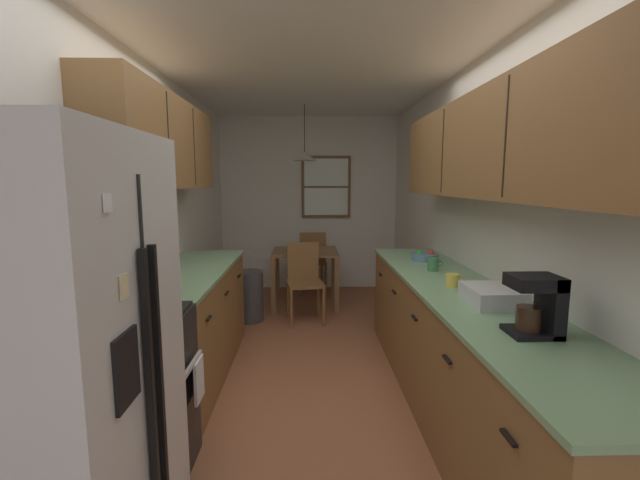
# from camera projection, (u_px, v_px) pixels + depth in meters

# --- Properties ---
(ground_plane) EXTENTS (12.00, 12.00, 0.00)m
(ground_plane) POSITION_uv_depth(u_px,v_px,m) (311.00, 358.00, 3.81)
(ground_plane) COLOR #995B3D
(wall_left) EXTENTS (0.10, 9.00, 2.55)m
(wall_left) POSITION_uv_depth(u_px,v_px,m) (154.00, 220.00, 3.59)
(wall_left) COLOR silver
(wall_left) RESTS_ON ground
(wall_right) EXTENTS (0.10, 9.00, 2.55)m
(wall_right) POSITION_uv_depth(u_px,v_px,m) (463.00, 219.00, 3.67)
(wall_right) COLOR silver
(wall_right) RESTS_ON ground
(wall_back) EXTENTS (4.40, 0.10, 2.55)m
(wall_back) POSITION_uv_depth(u_px,v_px,m) (309.00, 204.00, 6.25)
(wall_back) COLOR silver
(wall_back) RESTS_ON ground
(ceiling_slab) EXTENTS (4.40, 9.00, 0.08)m
(ceiling_slab) POSITION_uv_depth(u_px,v_px,m) (310.00, 62.00, 3.44)
(ceiling_slab) COLOR white
(refrigerator) EXTENTS (0.77, 0.79, 1.77)m
(refrigerator) POSITION_uv_depth(u_px,v_px,m) (40.00, 397.00, 1.40)
(refrigerator) COLOR silver
(refrigerator) RESTS_ON ground
(stove_range) EXTENTS (0.66, 0.63, 1.10)m
(stove_range) POSITION_uv_depth(u_px,v_px,m) (123.00, 400.00, 2.18)
(stove_range) COLOR black
(stove_range) RESTS_ON ground
(microwave_over_range) EXTENTS (0.39, 0.60, 0.35)m
(microwave_over_range) POSITION_uv_depth(u_px,v_px,m) (83.00, 161.00, 2.00)
(microwave_over_range) COLOR black
(counter_left) EXTENTS (0.64, 1.90, 0.90)m
(counter_left) POSITION_uv_depth(u_px,v_px,m) (190.00, 323.00, 3.43)
(counter_left) COLOR brown
(counter_left) RESTS_ON ground
(upper_cabinets_left) EXTENTS (0.33, 1.98, 0.69)m
(upper_cabinets_left) POSITION_uv_depth(u_px,v_px,m) (161.00, 143.00, 3.17)
(upper_cabinets_left) COLOR brown
(counter_right) EXTENTS (0.64, 3.32, 0.90)m
(counter_right) POSITION_uv_depth(u_px,v_px,m) (458.00, 353.00, 2.83)
(counter_right) COLOR brown
(counter_right) RESTS_ON ground
(upper_cabinets_right) EXTENTS (0.33, 3.00, 0.66)m
(upper_cabinets_right) POSITION_uv_depth(u_px,v_px,m) (494.00, 146.00, 2.60)
(upper_cabinets_right) COLOR brown
(dining_table) EXTENTS (0.83, 0.75, 0.72)m
(dining_table) POSITION_uv_depth(u_px,v_px,m) (305.00, 260.00, 5.37)
(dining_table) COLOR brown
(dining_table) RESTS_ON ground
(dining_chair_near) EXTENTS (0.45, 0.45, 0.90)m
(dining_chair_near) POSITION_uv_depth(u_px,v_px,m) (304.00, 278.00, 4.81)
(dining_chair_near) COLOR brown
(dining_chair_near) RESTS_ON ground
(dining_chair_far) EXTENTS (0.44, 0.44, 0.90)m
(dining_chair_far) POSITION_uv_depth(u_px,v_px,m) (312.00, 259.00, 5.96)
(dining_chair_far) COLOR brown
(dining_chair_far) RESTS_ON ground
(pendant_light) EXTENTS (0.30, 0.30, 0.68)m
(pendant_light) POSITION_uv_depth(u_px,v_px,m) (305.00, 156.00, 5.19)
(pendant_light) COLOR black
(back_window) EXTENTS (0.72, 0.05, 0.91)m
(back_window) POSITION_uv_depth(u_px,v_px,m) (326.00, 187.00, 6.15)
(back_window) COLOR brown
(trash_bin) EXTENTS (0.32, 0.32, 0.58)m
(trash_bin) POSITION_uv_depth(u_px,v_px,m) (250.00, 296.00, 4.81)
(trash_bin) COLOR #3F3F42
(trash_bin) RESTS_ON ground
(storage_canister) EXTENTS (0.13, 0.13, 0.17)m
(storage_canister) POSITION_uv_depth(u_px,v_px,m) (156.00, 279.00, 2.67)
(storage_canister) COLOR #D84C19
(storage_canister) RESTS_ON counter_left
(dish_towel) EXTENTS (0.02, 0.16, 0.24)m
(dish_towel) POSITION_uv_depth(u_px,v_px,m) (199.00, 380.00, 2.34)
(dish_towel) COLOR white
(coffee_maker) EXTENTS (0.22, 0.18, 0.28)m
(coffee_maker) POSITION_uv_depth(u_px,v_px,m) (539.00, 304.00, 1.91)
(coffee_maker) COLOR black
(coffee_maker) RESTS_ON counter_right
(mug_by_coffeemaker) EXTENTS (0.12, 0.09, 0.10)m
(mug_by_coffeemaker) POSITION_uv_depth(u_px,v_px,m) (433.00, 264.00, 3.31)
(mug_by_coffeemaker) COLOR #3F7F4C
(mug_by_coffeemaker) RESTS_ON counter_right
(mug_spare) EXTENTS (0.13, 0.09, 0.09)m
(mug_spare) POSITION_uv_depth(u_px,v_px,m) (453.00, 280.00, 2.82)
(mug_spare) COLOR #E5CC4C
(mug_spare) RESTS_ON counter_right
(fruit_bowl) EXTENTS (0.24, 0.24, 0.09)m
(fruit_bowl) POSITION_uv_depth(u_px,v_px,m) (425.00, 256.00, 3.76)
(fruit_bowl) COLOR #597F9E
(fruit_bowl) RESTS_ON counter_right
(dish_rack) EXTENTS (0.28, 0.34, 0.10)m
(dish_rack) POSITION_uv_depth(u_px,v_px,m) (492.00, 296.00, 2.41)
(dish_rack) COLOR silver
(dish_rack) RESTS_ON counter_right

